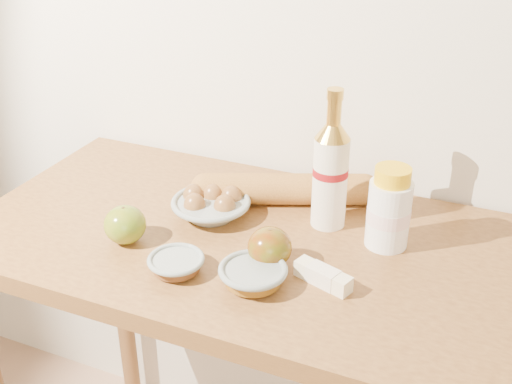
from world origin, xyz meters
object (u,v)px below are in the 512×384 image
cream_bottle (389,210)px  egg_bowl (211,205)px  bourbon_bottle (330,172)px  table (262,289)px  baguette (285,189)px

cream_bottle → egg_bowl: bearing=-174.6°
bourbon_bottle → egg_bowl: size_ratio=1.38×
bourbon_bottle → cream_bottle: (0.13, -0.03, -0.04)m
bourbon_bottle → cream_bottle: 0.14m
bourbon_bottle → cream_bottle: bearing=-34.2°
bourbon_bottle → egg_bowl: bearing=173.8°
bourbon_bottle → egg_bowl: bourbon_bottle is taller
table → cream_bottle: 0.31m
cream_bottle → baguette: 0.26m
egg_bowl → baguette: bearing=41.6°
table → baguette: bearing=94.1°
baguette → bourbon_bottle: bearing=-45.4°
table → cream_bottle: size_ratio=7.27×
bourbon_bottle → baguette: (-0.11, 0.05, -0.08)m
egg_bowl → baguette: (0.12, 0.11, 0.01)m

